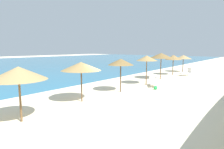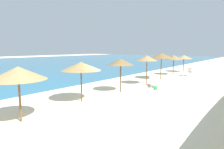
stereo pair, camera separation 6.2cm
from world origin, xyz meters
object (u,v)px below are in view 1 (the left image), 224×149
at_px(beach_umbrella_7, 161,56).
at_px(beach_ball, 156,88).
at_px(beach_umbrella_6, 147,58).
at_px(beach_umbrella_5, 121,62).
at_px(beach_umbrella_8, 173,57).
at_px(lounge_chair_0, 187,72).
at_px(beach_umbrella_3, 18,73).
at_px(beach_umbrella_9, 183,57).
at_px(beach_umbrella_4, 81,66).
at_px(lounge_chair_1, 153,82).

relative_size(beach_umbrella_7, beach_ball, 9.26).
bearing_deg(beach_umbrella_6, beach_umbrella_5, 178.49).
height_order(beach_umbrella_8, lounge_chair_0, beach_umbrella_8).
distance_m(beach_umbrella_3, lounge_chair_0, 20.36).
bearing_deg(beach_umbrella_9, beach_umbrella_8, 179.95).
bearing_deg(beach_umbrella_6, beach_umbrella_4, 176.83).
relative_size(beach_umbrella_9, beach_ball, 7.84).
bearing_deg(lounge_chair_0, beach_umbrella_3, 114.51).
relative_size(beach_umbrella_4, beach_ball, 8.13).
height_order(beach_umbrella_7, beach_umbrella_8, beach_umbrella_7).
bearing_deg(beach_umbrella_8, beach_umbrella_3, -178.60).
bearing_deg(beach_umbrella_4, beach_umbrella_6, -3.17).
xyz_separation_m(beach_umbrella_8, lounge_chair_0, (0.37, -1.63, -1.83)).
distance_m(beach_umbrella_6, beach_umbrella_7, 3.93).
bearing_deg(beach_umbrella_8, beach_umbrella_9, -0.05).
bearing_deg(beach_ball, beach_umbrella_7, 20.57).
distance_m(beach_umbrella_4, beach_ball, 6.91).
bearing_deg(beach_umbrella_7, beach_umbrella_8, 3.09).
relative_size(beach_umbrella_8, beach_ball, 8.24).
bearing_deg(beach_umbrella_5, beach_umbrella_6, -1.51).
bearing_deg(beach_ball, beach_umbrella_6, 48.70).
bearing_deg(beach_umbrella_8, beach_umbrella_5, -177.76).
relative_size(lounge_chair_0, lounge_chair_1, 1.04).
distance_m(beach_umbrella_5, beach_umbrella_6, 3.95).
bearing_deg(beach_umbrella_6, beach_ball, -131.30).
distance_m(beach_umbrella_4, beach_umbrella_8, 15.82).
distance_m(beach_umbrella_8, lounge_chair_0, 2.47).
xyz_separation_m(lounge_chair_1, beach_ball, (-1.23, -0.86, -0.24)).
relative_size(lounge_chair_1, beach_ball, 5.19).
relative_size(beach_umbrella_6, lounge_chair_1, 1.69).
distance_m(beach_umbrella_5, lounge_chair_1, 4.29).
distance_m(beach_umbrella_3, beach_umbrella_4, 4.07).
relative_size(beach_umbrella_5, beach_umbrella_6, 0.95).
bearing_deg(beach_umbrella_6, beach_umbrella_7, 5.08).
relative_size(beach_umbrella_6, lounge_chair_0, 1.62).
distance_m(beach_umbrella_4, lounge_chair_0, 16.36).
bearing_deg(beach_umbrella_7, lounge_chair_0, -17.02).
height_order(beach_umbrella_3, lounge_chair_0, beach_umbrella_3).
height_order(lounge_chair_0, beach_ball, lounge_chair_0).
distance_m(beach_umbrella_6, beach_umbrella_8, 8.14).
bearing_deg(beach_umbrella_5, beach_ball, -35.59).
height_order(beach_umbrella_3, beach_ball, beach_umbrella_3).
bearing_deg(beach_umbrella_5, beach_umbrella_3, -179.89).
relative_size(beach_umbrella_4, beach_umbrella_6, 0.93).
xyz_separation_m(beach_umbrella_4, beach_umbrella_7, (11.62, -0.08, 0.33)).
relative_size(beach_umbrella_9, lounge_chair_1, 1.51).
relative_size(beach_umbrella_7, beach_umbrella_9, 1.18).
bearing_deg(beach_umbrella_8, beach_umbrella_4, -179.46).
height_order(beach_umbrella_8, lounge_chair_1, beach_umbrella_8).
height_order(beach_umbrella_4, beach_umbrella_9, beach_umbrella_4).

